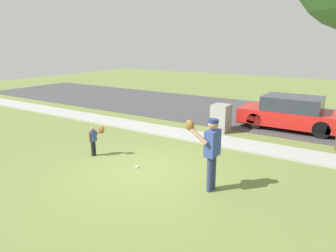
{
  "coord_description": "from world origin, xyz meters",
  "views": [
    {
      "loc": [
        4.75,
        -6.25,
        3.39
      ],
      "look_at": [
        -0.06,
        1.25,
        1.0
      ],
      "focal_mm": 32.92,
      "sensor_mm": 36.0,
      "label": 1
    }
  ],
  "objects_px": {
    "person_child": "(95,136)",
    "utility_cabinet": "(221,118)",
    "person_adult": "(210,147)",
    "baseball": "(137,167)",
    "parked_hatchback_red": "(291,113)"
  },
  "relations": [
    {
      "from": "person_child",
      "to": "baseball",
      "type": "distance_m",
      "value": 1.79
    },
    {
      "from": "parked_hatchback_red",
      "to": "person_adult",
      "type": "bearing_deg",
      "value": 86.22
    },
    {
      "from": "parked_hatchback_red",
      "to": "utility_cabinet",
      "type": "bearing_deg",
      "value": 39.22
    },
    {
      "from": "person_adult",
      "to": "utility_cabinet",
      "type": "xyz_separation_m",
      "value": [
        -1.83,
        4.89,
        -0.55
      ]
    },
    {
      "from": "person_child",
      "to": "person_adult",
      "type": "bearing_deg",
      "value": -0.84
    },
    {
      "from": "person_adult",
      "to": "person_child",
      "type": "xyz_separation_m",
      "value": [
        -3.96,
        0.21,
        -0.44
      ]
    },
    {
      "from": "person_adult",
      "to": "person_child",
      "type": "distance_m",
      "value": 3.99
    },
    {
      "from": "person_child",
      "to": "utility_cabinet",
      "type": "distance_m",
      "value": 5.14
    },
    {
      "from": "baseball",
      "to": "parked_hatchback_red",
      "type": "relative_size",
      "value": 0.02
    },
    {
      "from": "person_adult",
      "to": "parked_hatchback_red",
      "type": "distance_m",
      "value": 6.78
    },
    {
      "from": "baseball",
      "to": "person_child",
      "type": "bearing_deg",
      "value": 176.49
    },
    {
      "from": "person_child",
      "to": "utility_cabinet",
      "type": "height_order",
      "value": "utility_cabinet"
    },
    {
      "from": "person_adult",
      "to": "person_child",
      "type": "height_order",
      "value": "person_adult"
    },
    {
      "from": "person_child",
      "to": "baseball",
      "type": "bearing_deg",
      "value": -1.26
    },
    {
      "from": "baseball",
      "to": "utility_cabinet",
      "type": "bearing_deg",
      "value": 84.63
    }
  ]
}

